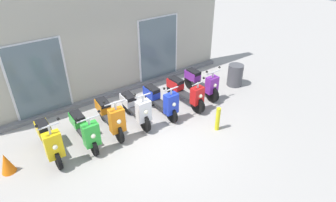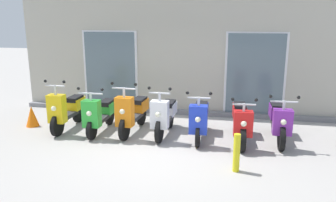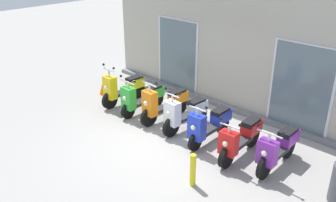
{
  "view_description": "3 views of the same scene",
  "coord_description": "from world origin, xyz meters",
  "px_view_note": "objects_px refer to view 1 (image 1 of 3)",
  "views": [
    {
      "loc": [
        -3.33,
        -5.24,
        4.87
      ],
      "look_at": [
        0.71,
        0.32,
        0.68
      ],
      "focal_mm": 30.85,
      "sensor_mm": 36.0,
      "label": 1
    },
    {
      "loc": [
        1.45,
        -6.54,
        2.7
      ],
      "look_at": [
        0.07,
        0.61,
        0.88
      ],
      "focal_mm": 36.43,
      "sensor_mm": 36.0,
      "label": 2
    },
    {
      "loc": [
        5.35,
        -5.48,
        4.52
      ],
      "look_at": [
        -0.23,
        0.38,
        0.89
      ],
      "focal_mm": 38.98,
      "sensor_mm": 36.0,
      "label": 3
    }
  ],
  "objects_px": {
    "scooter_white": "(136,108)",
    "scooter_green": "(84,129)",
    "trash_bin": "(235,75)",
    "scooter_red": "(185,92)",
    "scooter_yellow": "(49,140)",
    "scooter_blue": "(161,100)",
    "scooter_purple": "(201,82)",
    "curb_bollard": "(218,119)",
    "scooter_orange": "(110,116)",
    "traffic_cone": "(6,163)"
  },
  "relations": [
    {
      "from": "scooter_white",
      "to": "scooter_green",
      "type": "bearing_deg",
      "value": -177.49
    },
    {
      "from": "trash_bin",
      "to": "scooter_red",
      "type": "bearing_deg",
      "value": -179.68
    },
    {
      "from": "scooter_yellow",
      "to": "scooter_blue",
      "type": "height_order",
      "value": "scooter_yellow"
    },
    {
      "from": "scooter_purple",
      "to": "curb_bollard",
      "type": "relative_size",
      "value": 2.28
    },
    {
      "from": "scooter_white",
      "to": "scooter_purple",
      "type": "relative_size",
      "value": 0.99
    },
    {
      "from": "curb_bollard",
      "to": "trash_bin",
      "type": "bearing_deg",
      "value": 33.29
    },
    {
      "from": "scooter_orange",
      "to": "trash_bin",
      "type": "relative_size",
      "value": 2.18
    },
    {
      "from": "scooter_white",
      "to": "scooter_yellow",
      "type": "bearing_deg",
      "value": -179.21
    },
    {
      "from": "scooter_red",
      "to": "traffic_cone",
      "type": "bearing_deg",
      "value": 178.75
    },
    {
      "from": "scooter_purple",
      "to": "traffic_cone",
      "type": "height_order",
      "value": "scooter_purple"
    },
    {
      "from": "scooter_yellow",
      "to": "scooter_purple",
      "type": "xyz_separation_m",
      "value": [
        4.94,
        0.1,
        -0.02
      ]
    },
    {
      "from": "scooter_red",
      "to": "scooter_purple",
      "type": "relative_size",
      "value": 1.04
    },
    {
      "from": "scooter_blue",
      "to": "trash_bin",
      "type": "xyz_separation_m",
      "value": [
        3.16,
        -0.01,
        -0.1
      ]
    },
    {
      "from": "scooter_white",
      "to": "curb_bollard",
      "type": "xyz_separation_m",
      "value": [
        1.63,
        -1.63,
        -0.14
      ]
    },
    {
      "from": "traffic_cone",
      "to": "curb_bollard",
      "type": "bearing_deg",
      "value": -18.14
    },
    {
      "from": "scooter_green",
      "to": "scooter_purple",
      "type": "xyz_separation_m",
      "value": [
        4.07,
        0.14,
        0.02
      ]
    },
    {
      "from": "traffic_cone",
      "to": "scooter_blue",
      "type": "bearing_deg",
      "value": -1.18
    },
    {
      "from": "scooter_white",
      "to": "trash_bin",
      "type": "distance_m",
      "value": 3.98
    },
    {
      "from": "scooter_red",
      "to": "traffic_cone",
      "type": "distance_m",
      "value": 5.12
    },
    {
      "from": "scooter_orange",
      "to": "trash_bin",
      "type": "xyz_separation_m",
      "value": [
        4.76,
        -0.11,
        -0.12
      ]
    },
    {
      "from": "curb_bollard",
      "to": "scooter_purple",
      "type": "bearing_deg",
      "value": 62.02
    },
    {
      "from": "scooter_orange",
      "to": "scooter_red",
      "type": "xyz_separation_m",
      "value": [
        2.49,
        -0.12,
        -0.04
      ]
    },
    {
      "from": "traffic_cone",
      "to": "scooter_yellow",
      "type": "bearing_deg",
      "value": -2.81
    },
    {
      "from": "scooter_green",
      "to": "traffic_cone",
      "type": "xyz_separation_m",
      "value": [
        -1.86,
        0.08,
        -0.2
      ]
    },
    {
      "from": "scooter_orange",
      "to": "trash_bin",
      "type": "height_order",
      "value": "scooter_orange"
    },
    {
      "from": "scooter_red",
      "to": "curb_bollard",
      "type": "bearing_deg",
      "value": -93.36
    },
    {
      "from": "scooter_purple",
      "to": "trash_bin",
      "type": "bearing_deg",
      "value": -6.11
    },
    {
      "from": "scooter_green",
      "to": "scooter_white",
      "type": "distance_m",
      "value": 1.55
    },
    {
      "from": "scooter_red",
      "to": "scooter_purple",
      "type": "distance_m",
      "value": 0.83
    },
    {
      "from": "traffic_cone",
      "to": "scooter_red",
      "type": "bearing_deg",
      "value": -1.25
    },
    {
      "from": "scooter_green",
      "to": "curb_bollard",
      "type": "height_order",
      "value": "scooter_green"
    },
    {
      "from": "scooter_orange",
      "to": "scooter_white",
      "type": "distance_m",
      "value": 0.77
    },
    {
      "from": "scooter_orange",
      "to": "scooter_purple",
      "type": "height_order",
      "value": "scooter_orange"
    },
    {
      "from": "scooter_orange",
      "to": "scooter_blue",
      "type": "distance_m",
      "value": 1.6
    },
    {
      "from": "traffic_cone",
      "to": "scooter_orange",
      "type": "bearing_deg",
      "value": 0.26
    },
    {
      "from": "scooter_blue",
      "to": "scooter_purple",
      "type": "xyz_separation_m",
      "value": [
        1.71,
        0.14,
        -0.01
      ]
    },
    {
      "from": "scooter_white",
      "to": "scooter_red",
      "type": "distance_m",
      "value": 1.72
    },
    {
      "from": "scooter_white",
      "to": "scooter_red",
      "type": "bearing_deg",
      "value": -3.22
    },
    {
      "from": "scooter_orange",
      "to": "traffic_cone",
      "type": "xyz_separation_m",
      "value": [
        -2.63,
        -0.01,
        -0.25
      ]
    },
    {
      "from": "scooter_white",
      "to": "scooter_purple",
      "type": "bearing_deg",
      "value": 1.62
    },
    {
      "from": "scooter_white",
      "to": "scooter_blue",
      "type": "xyz_separation_m",
      "value": [
        0.82,
        -0.07,
        0.0
      ]
    },
    {
      "from": "scooter_red",
      "to": "scooter_white",
      "type": "bearing_deg",
      "value": 176.78
    },
    {
      "from": "curb_bollard",
      "to": "scooter_blue",
      "type": "bearing_deg",
      "value": 117.34
    },
    {
      "from": "scooter_orange",
      "to": "scooter_blue",
      "type": "bearing_deg",
      "value": -3.55
    },
    {
      "from": "traffic_cone",
      "to": "trash_bin",
      "type": "xyz_separation_m",
      "value": [
        7.38,
        -0.1,
        0.12
      ]
    },
    {
      "from": "scooter_green",
      "to": "traffic_cone",
      "type": "relative_size",
      "value": 2.99
    },
    {
      "from": "scooter_green",
      "to": "curb_bollard",
      "type": "xyz_separation_m",
      "value": [
        3.17,
        -1.56,
        -0.11
      ]
    },
    {
      "from": "scooter_yellow",
      "to": "scooter_red",
      "type": "relative_size",
      "value": 0.95
    },
    {
      "from": "scooter_green",
      "to": "scooter_red",
      "type": "xyz_separation_m",
      "value": [
        3.26,
        -0.03,
        -0.0
      ]
    },
    {
      "from": "scooter_yellow",
      "to": "scooter_green",
      "type": "xyz_separation_m",
      "value": [
        0.86,
        -0.03,
        -0.03
      ]
    }
  ]
}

